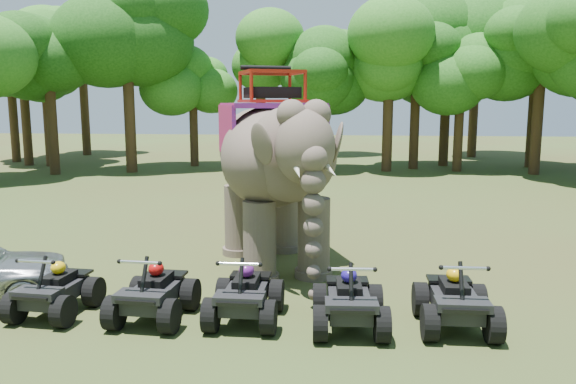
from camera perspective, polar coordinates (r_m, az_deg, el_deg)
name	(u,v)px	position (r m, az deg, el deg)	size (l,w,h in m)	color
ground	(282,294)	(11.50, -0.62, -10.34)	(110.00, 110.00, 0.00)	#47381E
elephant	(273,168)	(13.04, -1.51, 2.49)	(2.44, 5.54, 4.65)	#4E4239
atv_0	(55,283)	(11.13, -22.62, -8.54)	(1.16, 1.59, 1.18)	black
atv_1	(153,286)	(10.35, -13.51, -9.22)	(1.22, 1.68, 1.24)	black
atv_2	(245,287)	(10.03, -4.38, -9.61)	(1.22, 1.67, 1.24)	black
atv_3	(349,293)	(9.73, 6.25, -10.17)	(1.23, 1.69, 1.25)	black
atv_4	(456,292)	(10.10, 16.67, -9.74)	(1.25, 1.72, 1.27)	black
tree_0	(324,106)	(31.17, 3.65, 8.71)	(5.06, 5.06, 7.23)	#195114
tree_1	(389,92)	(31.73, 10.17, 9.99)	(6.14, 6.14, 8.77)	#195114
tree_2	(460,108)	(32.58, 17.03, 8.14)	(4.88, 4.88, 6.98)	#195114
tree_3	(539,93)	(32.60, 24.16, 9.13)	(5.99, 5.99, 8.55)	#195114
tree_30	(51,102)	(32.31, -22.96, 8.40)	(5.35, 5.35, 7.64)	#195114
tree_31	(128,82)	(31.98, -15.93, 10.70)	(6.86, 6.86, 9.80)	#195114
tree_32	(193,111)	(34.28, -9.60, 8.11)	(4.61, 4.61, 6.59)	#195114
tree_33	(261,90)	(33.08, -2.79, 10.31)	(6.32, 6.32, 9.03)	#195114
tree_34	(446,91)	(35.27, 15.77, 9.81)	(6.24, 6.24, 8.91)	#195114
tree_35	(536,73)	(36.17, 23.92, 10.97)	(7.66, 7.66, 10.94)	#195114
tree_36	(47,99)	(36.72, -23.31, 8.65)	(5.59, 5.59, 7.99)	#195114
tree_38	(321,96)	(40.45, 3.35, 9.66)	(5.90, 5.90, 8.43)	#195114
tree_39	(415,99)	(33.17, 12.82, 9.19)	(5.59, 5.59, 7.99)	#195114
tree_40	(25,102)	(37.70, -25.18, 8.24)	(5.33, 5.33, 7.62)	#195114
tree_41	(12,102)	(40.26, -26.21, 8.21)	(5.36, 5.36, 7.66)	#195114
tree_42	(475,81)	(41.55, 18.48, 10.65)	(7.37, 7.37, 10.53)	#195114
tree_43	(83,87)	(43.57, -20.07, 10.03)	(6.89, 6.89, 9.85)	#195114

